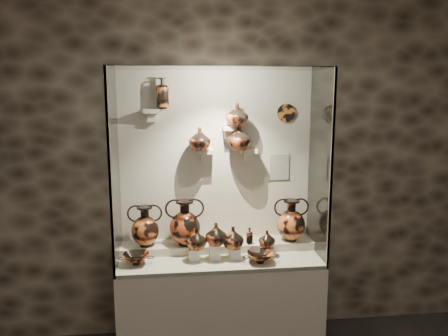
{
  "coord_description": "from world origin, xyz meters",
  "views": [
    {
      "loc": [
        -0.37,
        -1.32,
        2.23
      ],
      "look_at": [
        0.04,
        2.25,
        1.58
      ],
      "focal_mm": 35.0,
      "sensor_mm": 36.0,
      "label": 1
    }
  ],
  "objects_px": {
    "lekythos_tall": "(162,91)",
    "ovoid_vase_c": "(239,138)",
    "ovoid_vase_a": "(200,139)",
    "ovoid_vase_b": "(237,115)",
    "kylix_right": "(260,256)",
    "jug_c": "(233,238)",
    "lekythos_small": "(249,235)",
    "amphora_left": "(145,226)",
    "jug_b": "(216,234)",
    "kylix_left": "(136,258)",
    "jug_a": "(197,239)",
    "amphora_right": "(291,220)",
    "amphora_mid": "(185,223)",
    "jug_e": "(267,239)"
  },
  "relations": [
    {
      "from": "amphora_right",
      "to": "ovoid_vase_c",
      "type": "bearing_deg",
      "value": 171.14
    },
    {
      "from": "jug_c",
      "to": "ovoid_vase_c",
      "type": "xyz_separation_m",
      "value": [
        0.09,
        0.25,
        0.81
      ]
    },
    {
      "from": "ovoid_vase_b",
      "to": "jug_b",
      "type": "bearing_deg",
      "value": -114.49
    },
    {
      "from": "jug_b",
      "to": "ovoid_vase_b",
      "type": "xyz_separation_m",
      "value": [
        0.21,
        0.26,
        0.96
      ]
    },
    {
      "from": "lekythos_small",
      "to": "kylix_right",
      "type": "distance_m",
      "value": 0.2
    },
    {
      "from": "jug_b",
      "to": "ovoid_vase_a",
      "type": "distance_m",
      "value": 0.81
    },
    {
      "from": "jug_a",
      "to": "lekythos_small",
      "type": "relative_size",
      "value": 1.14
    },
    {
      "from": "amphora_right",
      "to": "ovoid_vase_a",
      "type": "bearing_deg",
      "value": 173.17
    },
    {
      "from": "jug_b",
      "to": "kylix_left",
      "type": "relative_size",
      "value": 0.68
    },
    {
      "from": "amphora_right",
      "to": "amphora_mid",
      "type": "bearing_deg",
      "value": 177.76
    },
    {
      "from": "amphora_mid",
      "to": "kylix_right",
      "type": "xyz_separation_m",
      "value": [
        0.6,
        -0.3,
        -0.22
      ]
    },
    {
      "from": "amphora_left",
      "to": "ovoid_vase_c",
      "type": "height_order",
      "value": "ovoid_vase_c"
    },
    {
      "from": "jug_a",
      "to": "kylix_left",
      "type": "distance_m",
      "value": 0.51
    },
    {
      "from": "amphora_left",
      "to": "amphora_mid",
      "type": "height_order",
      "value": "amphora_mid"
    },
    {
      "from": "amphora_left",
      "to": "lekythos_tall",
      "type": "bearing_deg",
      "value": 31.89
    },
    {
      "from": "amphora_right",
      "to": "kylix_left",
      "type": "height_order",
      "value": "amphora_right"
    },
    {
      "from": "jug_c",
      "to": "lekythos_tall",
      "type": "bearing_deg",
      "value": 131.45
    },
    {
      "from": "ovoid_vase_a",
      "to": "ovoid_vase_b",
      "type": "height_order",
      "value": "ovoid_vase_b"
    },
    {
      "from": "jug_a",
      "to": "ovoid_vase_c",
      "type": "bearing_deg",
      "value": 44.79
    },
    {
      "from": "jug_b",
      "to": "lekythos_small",
      "type": "height_order",
      "value": "jug_b"
    },
    {
      "from": "jug_b",
      "to": "lekythos_tall",
      "type": "xyz_separation_m",
      "value": [
        -0.42,
        0.3,
        1.16
      ]
    },
    {
      "from": "amphora_right",
      "to": "amphora_left",
      "type": "bearing_deg",
      "value": 176.78
    },
    {
      "from": "kylix_right",
      "to": "ovoid_vase_b",
      "type": "height_order",
      "value": "ovoid_vase_b"
    },
    {
      "from": "ovoid_vase_a",
      "to": "ovoid_vase_c",
      "type": "height_order",
      "value": "ovoid_vase_c"
    },
    {
      "from": "lekythos_tall",
      "to": "kylix_right",
      "type": "bearing_deg",
      "value": -38.94
    },
    {
      "from": "lekythos_tall",
      "to": "ovoid_vase_a",
      "type": "xyz_separation_m",
      "value": [
        0.31,
        -0.04,
        -0.4
      ]
    },
    {
      "from": "jug_c",
      "to": "lekythos_small",
      "type": "distance_m",
      "value": 0.15
    },
    {
      "from": "jug_a",
      "to": "lekythos_tall",
      "type": "bearing_deg",
      "value": 142.44
    },
    {
      "from": "jug_c",
      "to": "kylix_right",
      "type": "height_order",
      "value": "jug_c"
    },
    {
      "from": "ovoid_vase_a",
      "to": "ovoid_vase_b",
      "type": "relative_size",
      "value": 0.98
    },
    {
      "from": "kylix_right",
      "to": "jug_a",
      "type": "bearing_deg",
      "value": -167.23
    },
    {
      "from": "jug_e",
      "to": "ovoid_vase_c",
      "type": "bearing_deg",
      "value": 144.29
    },
    {
      "from": "amphora_mid",
      "to": "lekythos_small",
      "type": "height_order",
      "value": "amphora_mid"
    },
    {
      "from": "kylix_right",
      "to": "jug_c",
      "type": "bearing_deg",
      "value": 177.6
    },
    {
      "from": "kylix_right",
      "to": "ovoid_vase_b",
      "type": "xyz_separation_m",
      "value": [
        -0.14,
        0.36,
        1.13
      ]
    },
    {
      "from": "kylix_right",
      "to": "lekythos_tall",
      "type": "distance_m",
      "value": 1.59
    },
    {
      "from": "jug_b",
      "to": "jug_c",
      "type": "height_order",
      "value": "jug_b"
    },
    {
      "from": "ovoid_vase_a",
      "to": "ovoid_vase_c",
      "type": "xyz_separation_m",
      "value": [
        0.34,
        -0.01,
        0.01
      ]
    },
    {
      "from": "jug_b",
      "to": "lekythos_tall",
      "type": "height_order",
      "value": "lekythos_tall"
    },
    {
      "from": "amphora_mid",
      "to": "kylix_right",
      "type": "bearing_deg",
      "value": -19.94
    },
    {
      "from": "lekythos_tall",
      "to": "ovoid_vase_c",
      "type": "distance_m",
      "value": 0.75
    },
    {
      "from": "amphora_left",
      "to": "lekythos_tall",
      "type": "xyz_separation_m",
      "value": [
        0.17,
        0.08,
        1.14
      ]
    },
    {
      "from": "ovoid_vase_c",
      "to": "jug_e",
      "type": "bearing_deg",
      "value": -62.62
    },
    {
      "from": "jug_a",
      "to": "amphora_right",
      "type": "bearing_deg",
      "value": 25.2
    },
    {
      "from": "kylix_left",
      "to": "jug_a",
      "type": "bearing_deg",
      "value": 11.83
    },
    {
      "from": "amphora_left",
      "to": "jug_b",
      "type": "height_order",
      "value": "amphora_left"
    },
    {
      "from": "amphora_mid",
      "to": "lekythos_small",
      "type": "relative_size",
      "value": 2.59
    },
    {
      "from": "ovoid_vase_c",
      "to": "lekythos_small",
      "type": "bearing_deg",
      "value": -91.56
    },
    {
      "from": "lekythos_small",
      "to": "ovoid_vase_a",
      "type": "bearing_deg",
      "value": 150.8
    },
    {
      "from": "amphora_mid",
      "to": "kylix_right",
      "type": "distance_m",
      "value": 0.71
    }
  ]
}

